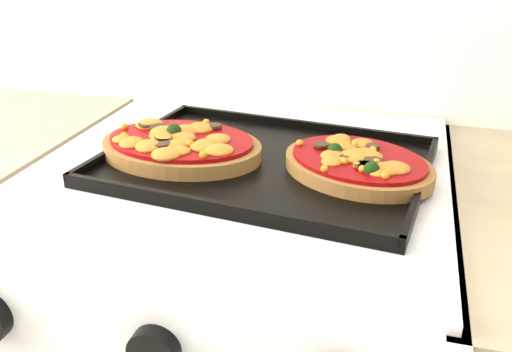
% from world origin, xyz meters
% --- Properties ---
extents(control_panel, '(0.60, 0.02, 0.09)m').
position_xyz_m(control_panel, '(0.02, 1.39, 0.85)').
color(control_panel, silver).
rests_on(control_panel, stove).
extents(knob_center, '(0.05, 0.02, 0.05)m').
position_xyz_m(knob_center, '(0.03, 1.37, 0.85)').
color(knob_center, black).
rests_on(knob_center, control_panel).
extents(baking_tray, '(0.48, 0.38, 0.02)m').
position_xyz_m(baking_tray, '(0.06, 1.70, 0.92)').
color(baking_tray, black).
rests_on(baking_tray, stove).
extents(pizza_left, '(0.25, 0.19, 0.04)m').
position_xyz_m(pizza_left, '(-0.07, 1.69, 0.94)').
color(pizza_left, olive).
rests_on(pizza_left, baking_tray).
extents(pizza_right, '(0.27, 0.24, 0.03)m').
position_xyz_m(pizza_right, '(0.19, 1.70, 0.94)').
color(pizza_right, olive).
rests_on(pizza_right, baking_tray).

